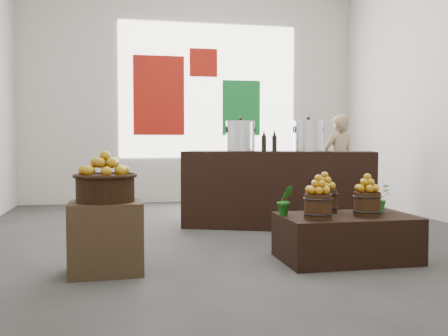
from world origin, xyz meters
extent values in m
plane|color=#3C3C3A|center=(0.00, 0.00, 0.00)|extent=(7.00, 7.00, 0.00)
cube|color=beige|center=(0.00, 3.50, 2.00)|extent=(6.00, 0.04, 4.00)
cube|color=white|center=(0.30, 3.48, 2.00)|extent=(3.20, 0.02, 2.40)
cube|color=#9A150B|center=(-0.60, 3.47, 1.90)|extent=(0.90, 0.04, 1.40)
cube|color=#106C28|center=(0.90, 3.47, 1.70)|extent=(0.70, 0.04, 1.00)
cube|color=#9A150B|center=(0.20, 3.47, 2.50)|extent=(0.50, 0.04, 0.50)
cube|color=#453020|center=(-1.37, -1.28, 0.29)|extent=(0.60, 0.50, 0.59)
cylinder|color=black|center=(-1.37, -1.28, 0.70)|extent=(0.47, 0.47, 0.21)
cube|color=black|center=(0.76, -1.27, 0.21)|extent=(1.19, 0.73, 0.41)
cylinder|color=#351E0E|center=(0.42, -1.43, 0.52)|extent=(0.24, 0.24, 0.22)
cylinder|color=#351E0E|center=(0.91, -1.36, 0.52)|extent=(0.24, 0.24, 0.22)
cylinder|color=#351E0E|center=(0.64, -1.05, 0.52)|extent=(0.24, 0.24, 0.22)
imported|color=#186315|center=(1.14, -1.13, 0.55)|extent=(0.30, 0.28, 0.27)
imported|color=#186315|center=(0.22, -1.14, 0.55)|extent=(0.17, 0.14, 0.27)
cube|color=black|center=(0.69, 0.59, 0.48)|extent=(2.46, 1.53, 0.96)
cylinder|color=silver|center=(0.25, 0.76, 1.14)|extent=(0.36, 0.36, 0.36)
cylinder|color=silver|center=(1.04, 0.45, 1.14)|extent=(0.36, 0.36, 0.36)
imported|color=#8E7557|center=(2.00, 1.67, 0.75)|extent=(0.62, 0.48, 1.50)
camera|label=1|loc=(-1.22, -5.46, 1.08)|focal=40.00mm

